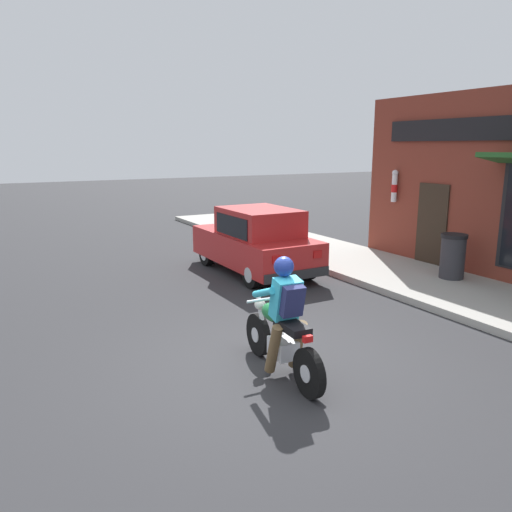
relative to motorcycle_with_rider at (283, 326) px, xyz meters
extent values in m
plane|color=#2B2B2D|center=(0.02, 0.24, -0.68)|extent=(80.00, 80.00, 0.00)
cube|color=#9E9B93|center=(5.04, 3.24, -0.61)|extent=(2.60, 22.00, 0.14)
cube|color=#2D2319|center=(6.32, 3.20, 0.37)|extent=(0.04, 0.90, 2.10)
cylinder|color=white|center=(6.24, 4.45, 1.22)|extent=(0.14, 0.14, 0.70)
cylinder|color=red|center=(6.24, 4.45, 1.22)|extent=(0.15, 0.15, 0.20)
sphere|color=silver|center=(6.24, 4.45, 1.62)|extent=(0.16, 0.16, 0.16)
cylinder|color=black|center=(0.04, 0.72, -0.37)|extent=(0.14, 0.63, 0.62)
cylinder|color=silver|center=(0.04, 0.72, -0.37)|extent=(0.13, 0.22, 0.22)
cylinder|color=black|center=(-0.04, -0.68, -0.37)|extent=(0.14, 0.63, 0.62)
cylinder|color=silver|center=(-0.04, -0.68, -0.37)|extent=(0.13, 0.22, 0.22)
cube|color=silver|center=(0.00, -0.03, -0.29)|extent=(0.30, 0.42, 0.24)
ellipsoid|color=#196B33|center=(0.01, 0.22, 0.12)|extent=(0.33, 0.54, 0.24)
cube|color=black|center=(-0.02, -0.26, 0.08)|extent=(0.29, 0.58, 0.10)
cylinder|color=silver|center=(0.04, 0.62, -0.05)|extent=(0.09, 0.33, 0.68)
cylinder|color=silver|center=(0.03, 0.50, 0.23)|extent=(0.56, 0.08, 0.04)
sphere|color=silver|center=(0.04, 0.67, 0.11)|extent=(0.16, 0.16, 0.16)
cylinder|color=silver|center=(0.13, -0.44, -0.39)|extent=(0.11, 0.55, 0.08)
cube|color=red|center=(-0.04, -0.63, 0.05)|extent=(0.12, 0.07, 0.08)
cylinder|color=brown|center=(-0.19, -0.09, -0.25)|extent=(0.16, 0.36, 0.71)
cylinder|color=brown|center=(0.17, -0.11, -0.25)|extent=(0.16, 0.36, 0.71)
cube|color=#33B2D1|center=(-0.01, -0.08, 0.40)|extent=(0.36, 0.35, 0.57)
cylinder|color=#33B2D1|center=(-0.19, 0.17, 0.44)|extent=(0.12, 0.52, 0.26)
cylinder|color=#33B2D1|center=(0.21, 0.15, 0.44)|extent=(0.12, 0.52, 0.26)
sphere|color=navy|center=(0.00, -0.02, 0.81)|extent=(0.26, 0.26, 0.26)
cube|color=navy|center=(-0.02, -0.24, 0.42)|extent=(0.29, 0.26, 0.42)
cylinder|color=black|center=(1.64, 6.22, -0.38)|extent=(0.18, 0.60, 0.60)
cylinder|color=silver|center=(1.64, 6.22, -0.38)|extent=(0.20, 0.33, 0.33)
cylinder|color=black|center=(3.08, 6.22, -0.38)|extent=(0.18, 0.60, 0.60)
cylinder|color=silver|center=(3.08, 6.22, -0.38)|extent=(0.20, 0.33, 0.33)
cylinder|color=black|center=(1.64, 3.82, -0.38)|extent=(0.18, 0.60, 0.60)
cylinder|color=silver|center=(1.64, 3.82, -0.38)|extent=(0.20, 0.33, 0.33)
cylinder|color=black|center=(3.08, 3.82, -0.38)|extent=(0.18, 0.60, 0.60)
cylinder|color=silver|center=(3.08, 3.82, -0.38)|extent=(0.20, 0.33, 0.33)
cube|color=red|center=(2.36, 5.02, -0.08)|extent=(1.65, 3.70, 0.70)
cube|color=red|center=(2.36, 4.77, 0.56)|extent=(1.44, 1.90, 0.66)
cube|color=black|center=(2.36, 5.64, 0.51)|extent=(1.33, 0.35, 0.51)
cube|color=black|center=(1.64, 4.77, 0.54)|extent=(0.03, 1.52, 0.46)
cube|color=black|center=(3.09, 4.77, 0.54)|extent=(0.03, 1.52, 0.46)
cube|color=silver|center=(1.86, 6.88, 0.04)|extent=(0.24, 0.04, 0.14)
cube|color=red|center=(1.85, 3.16, 0.06)|extent=(0.20, 0.04, 0.16)
cube|color=silver|center=(2.87, 6.88, 0.04)|extent=(0.24, 0.04, 0.14)
cube|color=red|center=(2.87, 3.16, 0.06)|extent=(0.20, 0.04, 0.16)
cube|color=#28282B|center=(2.36, 6.85, -0.33)|extent=(1.61, 0.12, 0.20)
cube|color=#28282B|center=(2.36, 3.19, -0.33)|extent=(1.61, 0.12, 0.20)
cylinder|color=#2D2D33|center=(5.63, 1.96, -0.09)|extent=(0.52, 0.52, 0.90)
cylinder|color=black|center=(5.63, 1.96, 0.40)|extent=(0.56, 0.56, 0.08)
camera|label=1|loc=(-3.32, -5.22, 2.31)|focal=35.00mm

